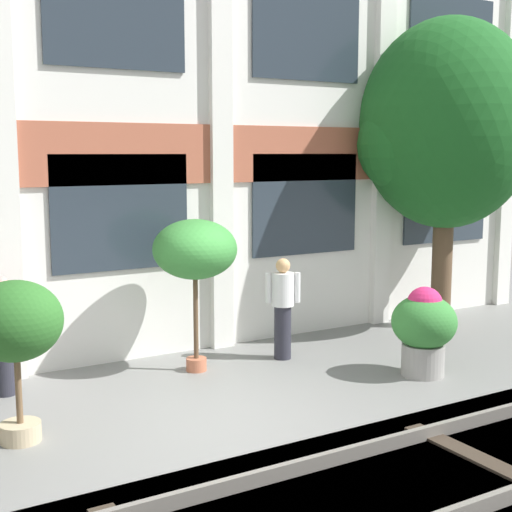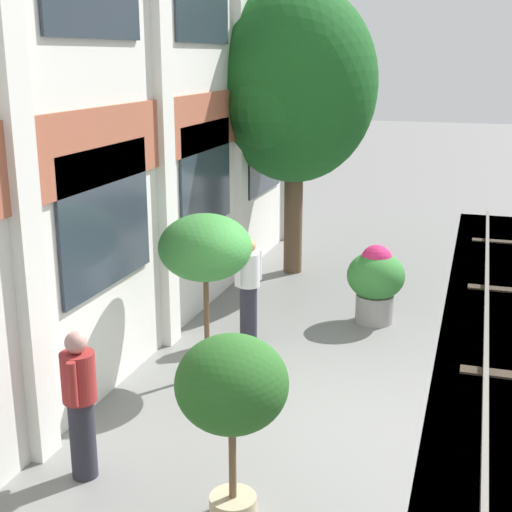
% 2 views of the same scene
% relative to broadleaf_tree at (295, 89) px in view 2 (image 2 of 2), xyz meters
% --- Properties ---
extents(ground_plane, '(80.00, 80.00, 0.00)m').
position_rel_broadleaf_tree_xyz_m(ground_plane, '(-5.66, -2.04, -3.52)').
color(ground_plane, slate).
extents(apartment_facade, '(16.74, 0.64, 8.09)m').
position_rel_broadleaf_tree_xyz_m(apartment_facade, '(-5.66, 1.11, 0.51)').
color(apartment_facade, silver).
rests_on(apartment_facade, ground).
extents(broadleaf_tree, '(3.20, 3.04, 5.43)m').
position_rel_broadleaf_tree_xyz_m(broadleaf_tree, '(0.00, 0.00, 0.00)').
color(broadleaf_tree, brown).
rests_on(broadleaf_tree, ground).
extents(potted_plant_low_pan, '(1.20, 1.20, 2.20)m').
position_rel_broadleaf_tree_xyz_m(potted_plant_low_pan, '(-4.94, -0.12, -1.77)').
color(potted_plant_low_pan, '#B76647').
rests_on(potted_plant_low_pan, ground).
extents(potted_plant_terracotta_small, '(1.01, 1.01, 1.78)m').
position_rel_broadleaf_tree_xyz_m(potted_plant_terracotta_small, '(-7.70, -1.45, -2.23)').
color(potted_plant_terracotta_small, tan).
rests_on(potted_plant_terracotta_small, ground).
extents(potted_plant_fluted_column, '(0.91, 0.91, 1.27)m').
position_rel_broadleaf_tree_xyz_m(potted_plant_fluted_column, '(-2.28, -1.95, -2.81)').
color(potted_plant_fluted_column, gray).
rests_on(potted_plant_fluted_column, ground).
extents(resident_by_doorway, '(0.48, 0.34, 1.55)m').
position_rel_broadleaf_tree_xyz_m(resident_by_doorway, '(-3.53, -0.24, -2.69)').
color(resident_by_doorway, '#282833').
rests_on(resident_by_doorway, ground).
extents(resident_near_plants, '(0.51, 0.34, 1.57)m').
position_rel_broadleaf_tree_xyz_m(resident_near_plants, '(-7.53, 0.20, -2.68)').
color(resident_near_plants, '#282833').
rests_on(resident_near_plants, ground).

